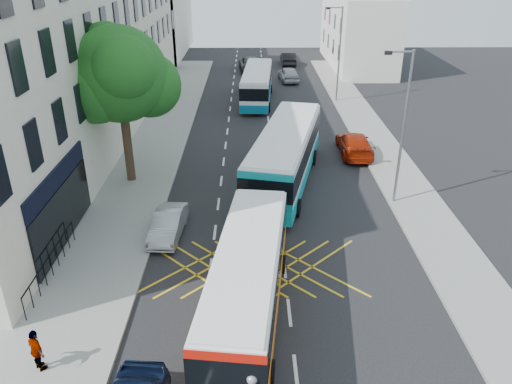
{
  "coord_description": "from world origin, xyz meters",
  "views": [
    {
      "loc": [
        -1.43,
        -11.98,
        12.38
      ],
      "look_at": [
        -1.2,
        8.94,
        2.2
      ],
      "focal_mm": 35.0,
      "sensor_mm": 36.0,
      "label": 1
    }
  ],
  "objects_px": {
    "bus_near": "(248,280)",
    "distant_car_grey": "(251,65)",
    "bus_mid": "(285,156)",
    "bus_far": "(257,85)",
    "parked_car_silver": "(168,224)",
    "pedestrian_far": "(37,350)",
    "street_tree": "(119,75)",
    "red_hatchback": "(354,144)",
    "lamp_far": "(339,50)",
    "lamp_near": "(402,121)",
    "distant_car_dark": "(288,58)",
    "distant_car_silver": "(289,74)"
  },
  "relations": [
    {
      "from": "bus_near",
      "to": "distant_car_grey",
      "type": "xyz_separation_m",
      "value": [
        0.21,
        41.7,
        -0.73
      ]
    },
    {
      "from": "bus_mid",
      "to": "bus_far",
      "type": "distance_m",
      "value": 17.75
    },
    {
      "from": "parked_car_silver",
      "to": "pedestrian_far",
      "type": "distance_m",
      "value": 9.09
    },
    {
      "from": "parked_car_silver",
      "to": "bus_near",
      "type": "bearing_deg",
      "value": -52.1
    },
    {
      "from": "bus_near",
      "to": "pedestrian_far",
      "type": "bearing_deg",
      "value": -149.61
    },
    {
      "from": "street_tree",
      "to": "red_hatchback",
      "type": "relative_size",
      "value": 1.77
    },
    {
      "from": "lamp_far",
      "to": "bus_mid",
      "type": "distance_m",
      "value": 18.43
    },
    {
      "from": "lamp_near",
      "to": "distant_car_dark",
      "type": "relative_size",
      "value": 1.77
    },
    {
      "from": "bus_mid",
      "to": "parked_car_silver",
      "type": "height_order",
      "value": "bus_mid"
    },
    {
      "from": "red_hatchback",
      "to": "pedestrian_far",
      "type": "bearing_deg",
      "value": 55.43
    },
    {
      "from": "bus_mid",
      "to": "distant_car_silver",
      "type": "xyz_separation_m",
      "value": [
        1.99,
        25.29,
        -0.98
      ]
    },
    {
      "from": "bus_mid",
      "to": "pedestrian_far",
      "type": "xyz_separation_m",
      "value": [
        -8.82,
        -14.57,
        -0.8
      ]
    },
    {
      "from": "distant_car_grey",
      "to": "distant_car_dark",
      "type": "bearing_deg",
      "value": 32.55
    },
    {
      "from": "street_tree",
      "to": "distant_car_grey",
      "type": "xyz_separation_m",
      "value": [
        7.15,
        29.79,
        -5.55
      ]
    },
    {
      "from": "distant_car_grey",
      "to": "distant_car_silver",
      "type": "bearing_deg",
      "value": -56.42
    },
    {
      "from": "street_tree",
      "to": "parked_car_silver",
      "type": "xyz_separation_m",
      "value": [
        3.12,
        -6.23,
        -5.68
      ]
    },
    {
      "from": "street_tree",
      "to": "bus_mid",
      "type": "bearing_deg",
      "value": -1.72
    },
    {
      "from": "distant_car_grey",
      "to": "bus_far",
      "type": "bearing_deg",
      "value": -93.29
    },
    {
      "from": "red_hatchback",
      "to": "distant_car_grey",
      "type": "relative_size",
      "value": 0.93
    },
    {
      "from": "pedestrian_far",
      "to": "red_hatchback",
      "type": "bearing_deg",
      "value": -83.71
    },
    {
      "from": "bus_mid",
      "to": "distant_car_grey",
      "type": "relative_size",
      "value": 2.24
    },
    {
      "from": "street_tree",
      "to": "pedestrian_far",
      "type": "bearing_deg",
      "value": -89.08
    },
    {
      "from": "street_tree",
      "to": "red_hatchback",
      "type": "xyz_separation_m",
      "value": [
        14.01,
        4.3,
        -5.57
      ]
    },
    {
      "from": "bus_far",
      "to": "parked_car_silver",
      "type": "height_order",
      "value": "bus_far"
    },
    {
      "from": "bus_near",
      "to": "pedestrian_far",
      "type": "height_order",
      "value": "bus_near"
    },
    {
      "from": "street_tree",
      "to": "pedestrian_far",
      "type": "xyz_separation_m",
      "value": [
        0.24,
        -14.84,
        -5.37
      ]
    },
    {
      "from": "lamp_far",
      "to": "distant_car_dark",
      "type": "height_order",
      "value": "lamp_far"
    },
    {
      "from": "lamp_near",
      "to": "lamp_far",
      "type": "bearing_deg",
      "value": 90.0
    },
    {
      "from": "lamp_near",
      "to": "distant_car_silver",
      "type": "height_order",
      "value": "lamp_near"
    },
    {
      "from": "bus_near",
      "to": "distant_car_grey",
      "type": "relative_size",
      "value": 1.91
    },
    {
      "from": "bus_far",
      "to": "distant_car_dark",
      "type": "xyz_separation_m",
      "value": [
        3.91,
        15.86,
        -0.77
      ]
    },
    {
      "from": "lamp_far",
      "to": "pedestrian_far",
      "type": "relative_size",
      "value": 5.17
    },
    {
      "from": "parked_car_silver",
      "to": "distant_car_dark",
      "type": "height_order",
      "value": "distant_car_dark"
    },
    {
      "from": "distant_car_grey",
      "to": "pedestrian_far",
      "type": "relative_size",
      "value": 3.45
    },
    {
      "from": "lamp_far",
      "to": "distant_car_silver",
      "type": "distance_m",
      "value": 9.6
    },
    {
      "from": "lamp_far",
      "to": "pedestrian_far",
      "type": "height_order",
      "value": "lamp_far"
    },
    {
      "from": "bus_near",
      "to": "bus_mid",
      "type": "distance_m",
      "value": 11.84
    },
    {
      "from": "lamp_far",
      "to": "red_hatchback",
      "type": "bearing_deg",
      "value": -93.13
    },
    {
      "from": "red_hatchback",
      "to": "distant_car_dark",
      "type": "distance_m",
      "value": 29.09
    },
    {
      "from": "parked_car_silver",
      "to": "distant_car_dark",
      "type": "distance_m",
      "value": 40.42
    },
    {
      "from": "bus_near",
      "to": "red_hatchback",
      "type": "distance_m",
      "value": 17.71
    },
    {
      "from": "lamp_near",
      "to": "bus_far",
      "type": "xyz_separation_m",
      "value": [
        -7.03,
        20.39,
        -3.1
      ]
    },
    {
      "from": "distant_car_grey",
      "to": "bus_near",
      "type": "bearing_deg",
      "value": -96.03
    },
    {
      "from": "distant_car_silver",
      "to": "pedestrian_far",
      "type": "bearing_deg",
      "value": 68.19
    },
    {
      "from": "bus_near",
      "to": "distant_car_dark",
      "type": "xyz_separation_m",
      "value": [
        4.64,
        45.21,
        -0.73
      ]
    },
    {
      "from": "street_tree",
      "to": "distant_car_grey",
      "type": "height_order",
      "value": "street_tree"
    },
    {
      "from": "lamp_near",
      "to": "distant_car_dark",
      "type": "xyz_separation_m",
      "value": [
        -3.12,
        36.26,
        -3.87
      ]
    },
    {
      "from": "parked_car_silver",
      "to": "distant_car_dark",
      "type": "relative_size",
      "value": 0.82
    },
    {
      "from": "street_tree",
      "to": "distant_car_dark",
      "type": "xyz_separation_m",
      "value": [
        11.58,
        33.29,
        -5.55
      ]
    },
    {
      "from": "bus_mid",
      "to": "distant_car_grey",
      "type": "height_order",
      "value": "bus_mid"
    }
  ]
}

